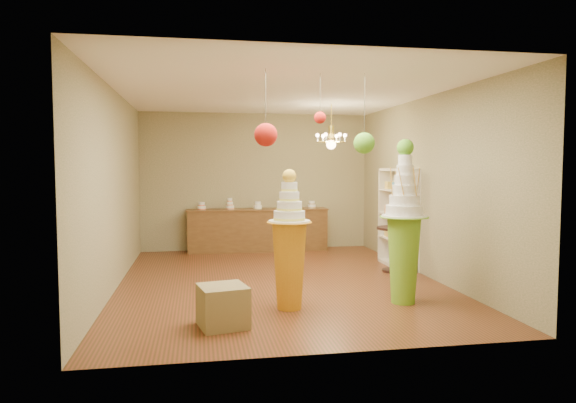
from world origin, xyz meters
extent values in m
plane|color=#5B2F19|center=(0.00, 0.00, 0.00)|extent=(6.50, 6.50, 0.00)
plane|color=white|center=(0.00, 0.00, 3.00)|extent=(6.50, 6.50, 0.00)
cube|color=gray|center=(0.00, 3.25, 1.50)|extent=(5.00, 0.04, 3.00)
cube|color=gray|center=(0.00, -3.25, 1.50)|extent=(5.00, 0.04, 3.00)
cube|color=gray|center=(-2.50, 0.00, 1.50)|extent=(0.04, 6.50, 3.00)
cube|color=gray|center=(2.50, 0.00, 1.50)|extent=(0.04, 6.50, 3.00)
cone|color=#70B026|center=(1.45, -1.59, 0.58)|extent=(0.59, 0.59, 1.16)
cylinder|color=white|center=(1.45, -1.59, 1.18)|extent=(0.80, 0.80, 0.03)
cylinder|color=white|center=(1.45, -1.59, 1.26)|extent=(0.65, 0.65, 0.13)
cylinder|color=white|center=(1.45, -1.59, 1.39)|extent=(0.54, 0.54, 0.13)
cylinder|color=white|center=(1.45, -1.59, 1.53)|extent=(0.44, 0.44, 0.13)
cylinder|color=white|center=(1.45, -1.59, 1.66)|extent=(0.36, 0.36, 0.13)
cylinder|color=white|center=(1.45, -1.59, 1.80)|extent=(0.30, 0.30, 0.13)
cylinder|color=white|center=(1.45, -1.59, 1.93)|extent=(0.24, 0.24, 0.13)
sphere|color=#5FB326|center=(1.45, -1.59, 2.09)|extent=(0.22, 0.22, 0.22)
cone|color=orange|center=(-0.11, -1.60, 0.56)|extent=(0.56, 0.56, 1.12)
cylinder|color=white|center=(-0.11, -1.60, 1.14)|extent=(0.68, 0.68, 0.03)
cylinder|color=white|center=(-0.11, -1.60, 1.21)|extent=(0.51, 0.51, 0.12)
cylinder|color=white|center=(-0.11, -1.60, 1.34)|extent=(0.41, 0.41, 0.12)
cylinder|color=white|center=(-0.11, -1.60, 1.46)|extent=(0.32, 0.32, 0.12)
cylinder|color=white|center=(-0.11, -1.60, 1.58)|extent=(0.26, 0.26, 0.12)
sphere|color=gold|center=(-0.11, -1.60, 1.72)|extent=(0.18, 0.18, 0.18)
cube|color=olive|center=(-1.00, -2.20, 0.24)|extent=(0.62, 0.62, 0.48)
cube|color=brown|center=(0.00, 2.97, 0.45)|extent=(3.00, 0.50, 0.90)
cube|color=brown|center=(0.00, 2.97, 0.91)|extent=(3.04, 0.54, 0.03)
cylinder|color=white|center=(-1.20, 2.97, 1.00)|extent=(0.18, 0.18, 0.16)
cylinder|color=white|center=(-0.60, 2.97, 1.04)|extent=(0.18, 0.18, 0.24)
cylinder|color=white|center=(0.00, 2.97, 1.00)|extent=(0.18, 0.18, 0.16)
cylinder|color=white|center=(0.60, 2.97, 1.04)|extent=(0.18, 0.18, 0.24)
cylinder|color=white|center=(1.20, 2.97, 1.00)|extent=(0.18, 0.18, 0.16)
cube|color=silver|center=(2.48, 0.80, 0.90)|extent=(0.04, 1.20, 1.80)
cube|color=silver|center=(2.32, 0.80, 0.50)|extent=(0.30, 1.14, 0.03)
cube|color=silver|center=(2.32, 0.80, 0.95)|extent=(0.30, 1.14, 0.03)
cube|color=silver|center=(2.32, 0.80, 1.40)|extent=(0.30, 1.14, 0.03)
cylinder|color=black|center=(2.10, 0.37, 0.02)|extent=(0.51, 0.51, 0.04)
cylinder|color=black|center=(2.10, 0.37, 0.38)|extent=(0.10, 0.10, 0.77)
cylinder|color=black|center=(2.10, 0.37, 0.77)|extent=(0.77, 0.77, 0.04)
imported|color=silver|center=(2.10, 0.37, 0.89)|extent=(0.24, 0.24, 0.22)
cylinder|color=#403C2E|center=(-0.46, -1.96, 2.61)|extent=(0.01, 0.01, 0.78)
sphere|color=red|center=(-0.46, -1.96, 2.22)|extent=(0.28, 0.28, 0.28)
cylinder|color=#403C2E|center=(0.79, -1.87, 2.57)|extent=(0.01, 0.01, 0.86)
sphere|color=#5FB326|center=(0.79, -1.87, 2.14)|extent=(0.27, 0.27, 0.27)
cylinder|color=#403C2E|center=(0.24, -1.78, 2.73)|extent=(0.01, 0.01, 0.55)
sphere|color=red|center=(0.24, -1.78, 2.45)|extent=(0.15, 0.15, 0.15)
cylinder|color=#E3CD50|center=(1.19, 1.29, 2.75)|extent=(0.02, 0.02, 0.50)
cylinder|color=#E3CD50|center=(1.19, 1.29, 2.45)|extent=(0.10, 0.10, 0.30)
sphere|color=#F2B485|center=(1.19, 1.29, 2.25)|extent=(0.18, 0.18, 0.18)
camera|label=1|loc=(-1.26, -8.05, 1.85)|focal=32.00mm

